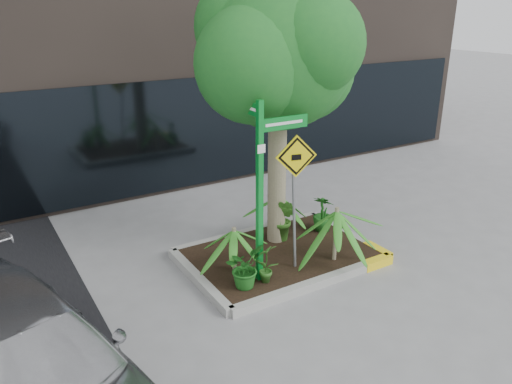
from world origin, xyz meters
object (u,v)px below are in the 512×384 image
cattle_sign (295,179)px  street_sign_post (261,176)px  tree (278,55)px  parked_car (21,373)px

cattle_sign → street_sign_post: bearing=-159.7°
street_sign_post → cattle_sign: size_ratio=1.35×
tree → parked_car: 5.84m
street_sign_post → cattle_sign: bearing=6.8°
parked_car → street_sign_post: (3.67, 1.17, 1.18)m
tree → cattle_sign: 2.08m
parked_car → street_sign_post: 4.02m
parked_car → street_sign_post: size_ratio=1.57×
parked_car → cattle_sign: 4.63m
cattle_sign → parked_car: bearing=-149.8°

